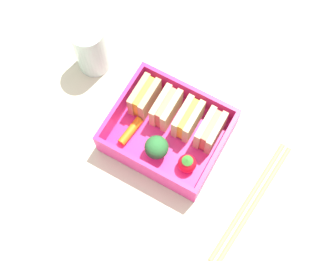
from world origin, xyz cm
name	(u,v)px	position (x,y,z in cm)	size (l,w,h in cm)	color
ground_plane	(168,139)	(0.00, 0.00, -1.00)	(120.00, 120.00, 2.00)	beige
bento_tray	(168,136)	(0.00, 0.00, 0.60)	(16.45, 13.98, 1.20)	#E22B83
bento_rim	(168,129)	(0.00, 0.00, 3.20)	(16.45, 13.98, 4.00)	#E22B83
sandwich_left	(145,97)	(-5.49, 2.74, 3.47)	(2.73, 5.48, 4.54)	tan
sandwich_center_left	(166,108)	(-1.83, 2.74, 3.47)	(2.73, 5.48, 4.54)	#E3B887
sandwich_center	(188,119)	(1.83, 2.74, 3.47)	(2.73, 5.48, 4.54)	#D3C387
sandwich_center_right	(210,130)	(5.49, 2.74, 3.47)	(2.73, 5.48, 4.54)	#D8BA89
carrot_stick_far_left	(130,131)	(-4.99, -2.49, 1.82)	(1.24, 1.24, 4.67)	orange
broccoli_floret	(156,147)	(-0.12, -3.37, 3.59)	(3.47, 3.47, 4.18)	#7FC76A
strawberry_far_left	(187,163)	(4.82, -3.06, 2.67)	(2.70, 2.70, 3.30)	red
chopstick_pair	(252,202)	(15.38, -2.97, 0.35)	(3.64, 20.56, 0.70)	tan
drinking_glass	(91,48)	(-16.45, 5.39, 4.62)	(5.16, 5.16, 9.25)	silver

